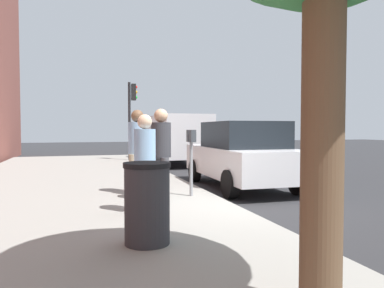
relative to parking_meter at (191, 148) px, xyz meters
The scene contains 10 objects.
ground_plane 1.56m from the parking_meter, 148.98° to the right, with size 80.00×80.00×0.00m, color #2B2B2D.
sidewalk_slab 2.84m from the parking_meter, 109.71° to the left, with size 28.00×6.00×0.15m, color gray.
parking_meter is the anchor object (origin of this frame).
pedestrian_at_meter 0.80m from the parking_meter, 113.55° to the left, with size 0.54×0.40×1.83m.
pedestrian_bystander 1.75m from the parking_meter, 136.10° to the left, with size 0.45×0.36×1.67m.
parking_officer 1.23m from the parking_meter, 58.55° to the left, with size 0.45×0.42×1.85m.
parked_sedan_near 2.43m from the parking_meter, 51.08° to the right, with size 4.45×2.06×1.77m.
parked_van_far 8.86m from the parking_meter, 12.27° to the right, with size 5.22×2.15×2.18m.
traffic_signal 9.74m from the parking_meter, ahead, with size 0.24×0.44×3.60m.
trash_bin 3.34m from the parking_meter, 153.27° to the left, with size 0.59×0.59×1.01m.
Camera 1 is at (-6.50, 2.82, 1.57)m, focal length 34.11 mm.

